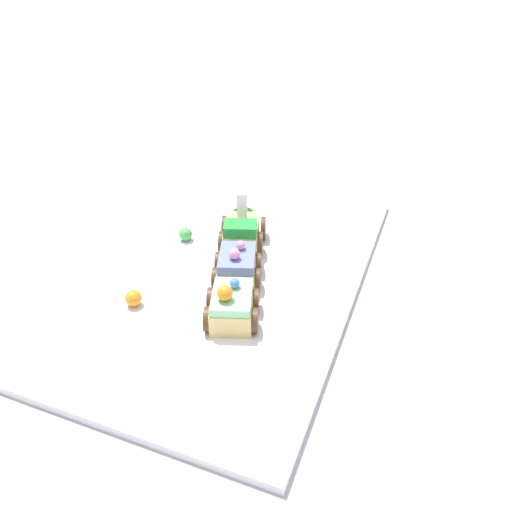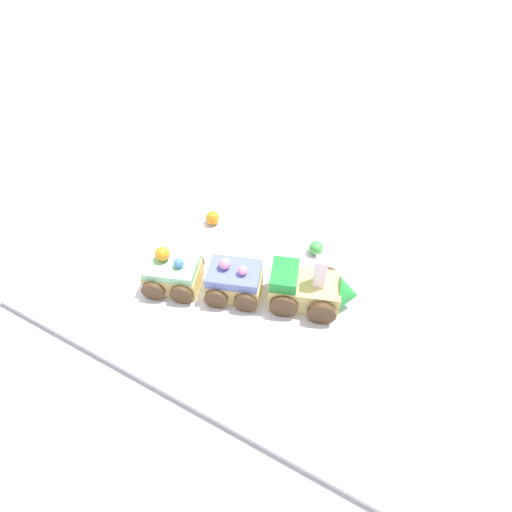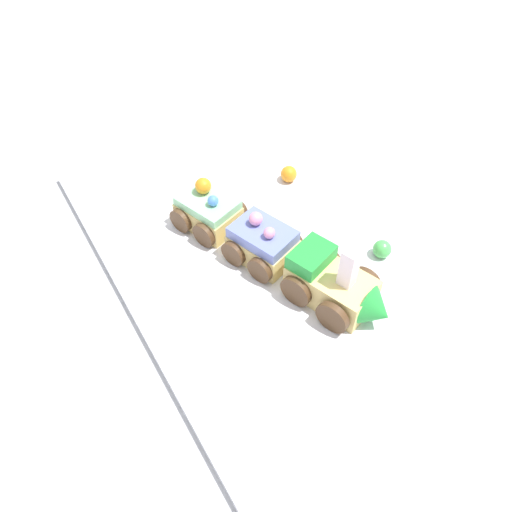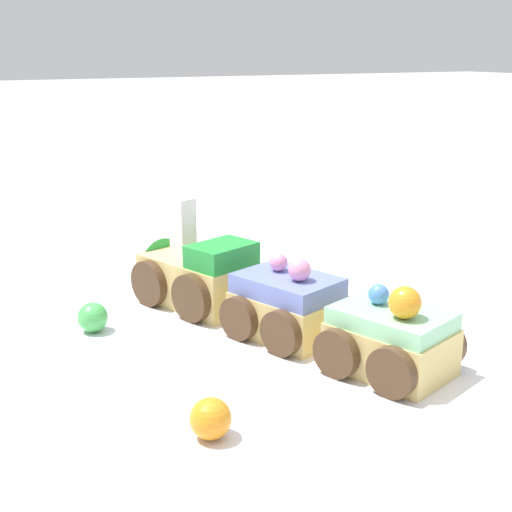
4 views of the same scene
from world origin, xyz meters
The scene contains 7 objects.
ground_plane centered at (0.00, 0.00, 0.00)m, with size 10.00×10.00×0.00m, color #B2B2B7.
display_board centered at (0.00, 0.00, 0.01)m, with size 0.64×0.37×0.01m, color white.
cake_train_locomotive centered at (0.08, 0.03, 0.04)m, with size 0.13×0.10×0.09m.
cake_car_blueberry centered at (-0.02, -0.01, 0.04)m, with size 0.09×0.09×0.06m.
cake_car_mint centered at (-0.11, -0.04, 0.03)m, with size 0.09×0.09×0.07m.
gumball_green centered at (0.05, 0.12, 0.02)m, with size 0.02×0.02×0.02m, color #4CBC56.
gumball_orange centered at (-0.13, 0.11, 0.02)m, with size 0.02×0.02×0.02m, color orange.
Camera 3 is at (0.34, -0.24, 0.48)m, focal length 35.00 mm.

